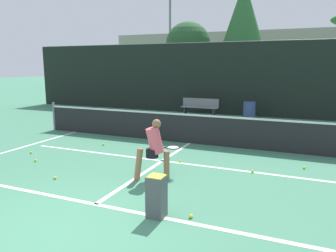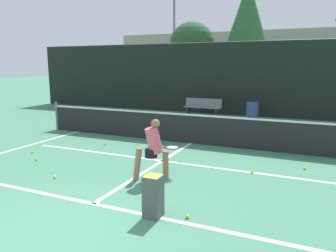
{
  "view_description": "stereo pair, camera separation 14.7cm",
  "coord_description": "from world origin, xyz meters",
  "px_view_note": "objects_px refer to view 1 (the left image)",
  "views": [
    {
      "loc": [
        3.38,
        -3.5,
        2.48
      ],
      "look_at": [
        0.18,
        3.98,
        0.95
      ],
      "focal_mm": 35.0,
      "sensor_mm": 36.0,
      "label": 1
    },
    {
      "loc": [
        3.51,
        -3.44,
        2.48
      ],
      "look_at": [
        0.18,
        3.98,
        0.95
      ],
      "focal_mm": 35.0,
      "sensor_mm": 36.0,
      "label": 2
    }
  ],
  "objects_px": {
    "courtside_bench": "(200,106)",
    "trash_bin": "(249,110)",
    "player_practicing": "(154,147)",
    "parked_car": "(181,96)",
    "ball_hopper": "(157,195)"
  },
  "relations": [
    {
      "from": "player_practicing",
      "to": "courtside_bench",
      "type": "bearing_deg",
      "value": 68.07
    },
    {
      "from": "ball_hopper",
      "to": "parked_car",
      "type": "xyz_separation_m",
      "value": [
        -5.18,
        14.72,
        0.18
      ]
    },
    {
      "from": "trash_bin",
      "to": "parked_car",
      "type": "height_order",
      "value": "parked_car"
    },
    {
      "from": "player_practicing",
      "to": "courtside_bench",
      "type": "distance_m",
      "value": 9.1
    },
    {
      "from": "courtside_bench",
      "to": "player_practicing",
      "type": "bearing_deg",
      "value": -77.98
    },
    {
      "from": "player_practicing",
      "to": "parked_car",
      "type": "height_order",
      "value": "player_practicing"
    },
    {
      "from": "player_practicing",
      "to": "parked_car",
      "type": "relative_size",
      "value": 0.31
    },
    {
      "from": "trash_bin",
      "to": "ball_hopper",
      "type": "bearing_deg",
      "value": -88.58
    },
    {
      "from": "courtside_bench",
      "to": "parked_car",
      "type": "bearing_deg",
      "value": 122.13
    },
    {
      "from": "courtside_bench",
      "to": "ball_hopper",
      "type": "bearing_deg",
      "value": -75.46
    },
    {
      "from": "trash_bin",
      "to": "parked_car",
      "type": "bearing_deg",
      "value": 140.31
    },
    {
      "from": "ball_hopper",
      "to": "player_practicing",
      "type": "bearing_deg",
      "value": 116.49
    },
    {
      "from": "ball_hopper",
      "to": "parked_car",
      "type": "distance_m",
      "value": 15.6
    },
    {
      "from": "parked_car",
      "to": "trash_bin",
      "type": "bearing_deg",
      "value": -39.69
    },
    {
      "from": "courtside_bench",
      "to": "trash_bin",
      "type": "xyz_separation_m",
      "value": [
        2.36,
        0.08,
        -0.04
      ]
    }
  ]
}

